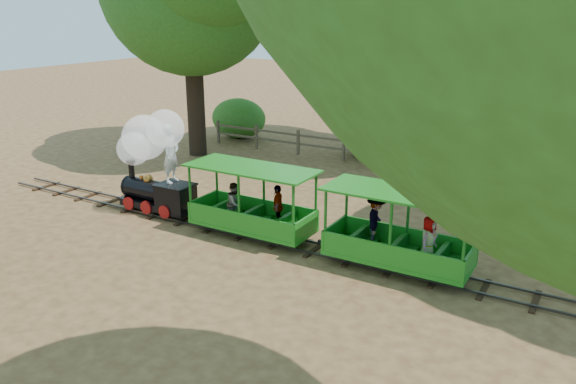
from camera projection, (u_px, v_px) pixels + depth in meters
The scene contains 9 objects.
ground at pixel (314, 251), 13.63m from camera, with size 90.00×90.00×0.00m, color #9D7343.
track at pixel (314, 248), 13.61m from camera, with size 22.00×1.00×0.10m.
locomotive at pixel (151, 154), 15.69m from camera, with size 2.68×1.26×3.08m.
carriage_front at pixel (253, 210), 14.24m from camera, with size 3.36×1.37×1.75m.
carriage_rear at pixel (396, 236), 12.47m from camera, with size 3.36×1.46×1.75m.
fence at pixel (420, 156), 19.99m from camera, with size 18.10×0.10×1.00m.
shrub_west at pixel (239, 118), 25.22m from camera, with size 2.60×2.00×1.80m, color #2D6B1E.
shrub_mid_w at pixel (372, 133), 22.09m from camera, with size 2.72×2.09×1.89m, color #2D6B1E.
shrub_mid_e at pixel (569, 162), 18.74m from camera, with size 2.09×1.61×1.44m, color #2D6B1E.
Camera 1 is at (5.81, -11.09, 5.60)m, focal length 35.00 mm.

